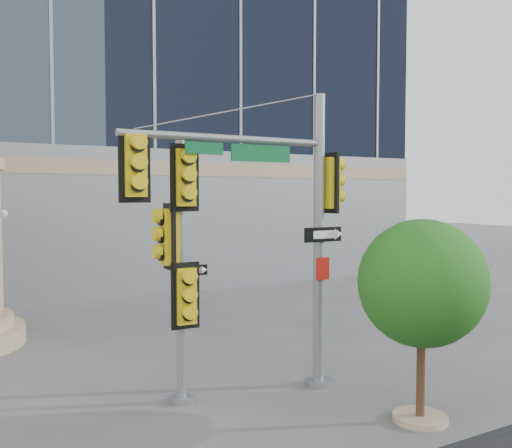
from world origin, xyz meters
TOP-DOWN VIEW (x-y plane):
  - ground at (0.00, 0.00)m, footprint 120.00×120.00m
  - main_signal_pole at (-0.06, 1.46)m, footprint 4.85×0.58m
  - secondary_signal_pole at (-1.95, 1.89)m, footprint 0.88×0.68m
  - street_tree at (1.54, -1.04)m, footprint 2.37×2.32m

SIDE VIEW (x-z plane):
  - ground at x=0.00m, z-range 0.00..0.00m
  - street_tree at x=1.54m, z-range 0.58..4.28m
  - secondary_signal_pole at x=-1.95m, z-range 0.45..5.63m
  - main_signal_pole at x=-0.06m, z-range 0.75..6.99m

